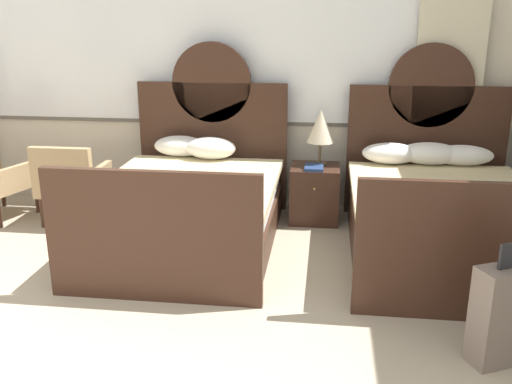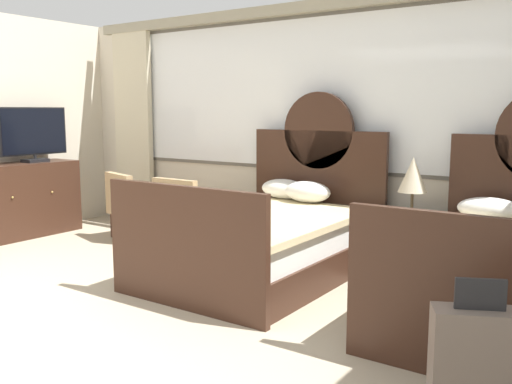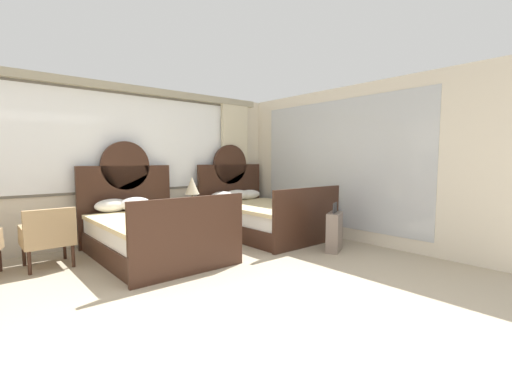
% 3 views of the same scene
% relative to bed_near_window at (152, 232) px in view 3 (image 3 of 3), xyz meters
% --- Properties ---
extents(ground_plane, '(24.00, 24.00, 0.00)m').
position_rel_bed_near_window_xyz_m(ground_plane, '(-0.26, -3.20, -0.35)').
color(ground_plane, tan).
extents(wall_back_window, '(6.71, 0.22, 2.70)m').
position_rel_bed_near_window_xyz_m(wall_back_window, '(-0.26, 1.18, 1.09)').
color(wall_back_window, beige).
rests_on(wall_back_window, ground_plane).
extents(wall_right_mirror, '(0.08, 4.98, 2.70)m').
position_rel_bed_near_window_xyz_m(wall_right_mirror, '(3.12, -1.28, 1.00)').
color(wall_right_mirror, beige).
rests_on(wall_right_mirror, ground_plane).
extents(bed_near_window, '(1.56, 2.21, 1.73)m').
position_rel_bed_near_window_xyz_m(bed_near_window, '(0.00, 0.00, 0.00)').
color(bed_near_window, '#382116').
rests_on(bed_near_window, ground_plane).
extents(bed_near_mirror, '(1.56, 2.21, 1.73)m').
position_rel_bed_near_window_xyz_m(bed_near_mirror, '(2.17, 0.02, 0.01)').
color(bed_near_mirror, '#382116').
rests_on(bed_near_mirror, ground_plane).
extents(nightstand_between_beds, '(0.48, 0.50, 0.56)m').
position_rel_bed_near_window_xyz_m(nightstand_between_beds, '(1.09, 0.72, -0.08)').
color(nightstand_between_beds, '#382116').
rests_on(nightstand_between_beds, ground_plane).
extents(table_lamp_on_nightstand, '(0.27, 0.27, 0.56)m').
position_rel_bed_near_window_xyz_m(table_lamp_on_nightstand, '(1.13, 0.77, 0.59)').
color(table_lamp_on_nightstand, brown).
rests_on(table_lamp_on_nightstand, nightstand_between_beds).
extents(book_on_nightstand, '(0.18, 0.26, 0.03)m').
position_rel_bed_near_window_xyz_m(book_on_nightstand, '(1.08, 0.62, 0.22)').
color(book_on_nightstand, navy).
rests_on(book_on_nightstand, nightstand_between_beds).
extents(armchair_by_window_left, '(0.59, 0.59, 0.80)m').
position_rel_bed_near_window_xyz_m(armchair_by_window_left, '(-1.28, 0.34, 0.08)').
color(armchair_by_window_left, tan).
rests_on(armchair_by_window_left, ground_plane).
extents(suitcase_on_floor, '(0.46, 0.35, 0.76)m').
position_rel_bed_near_window_xyz_m(suitcase_on_floor, '(2.28, -1.59, -0.05)').
color(suitcase_on_floor, '#75665B').
rests_on(suitcase_on_floor, ground_plane).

